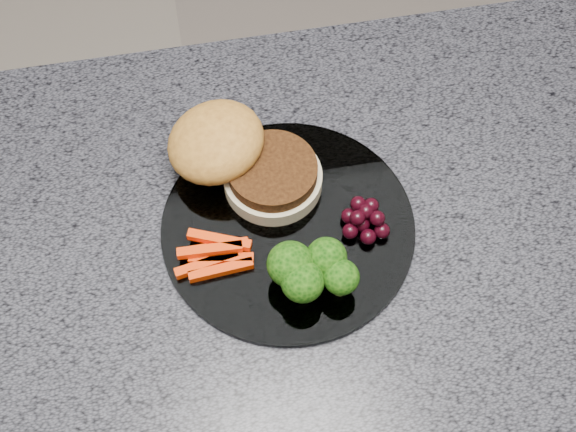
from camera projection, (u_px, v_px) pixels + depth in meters
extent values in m
cube|color=#57341E|center=(234.00, 409.00, 1.21)|extent=(1.20, 0.60, 0.86)
cube|color=#464750|center=(208.00, 281.00, 0.82)|extent=(1.20, 0.60, 0.04)
cylinder|color=white|center=(288.00, 227.00, 0.82)|extent=(0.26, 0.26, 0.01)
cylinder|color=beige|center=(273.00, 179.00, 0.83)|extent=(0.13, 0.13, 0.02)
cylinder|color=#49260E|center=(273.00, 171.00, 0.82)|extent=(0.12, 0.12, 0.02)
ellipsoid|color=#C68831|center=(216.00, 146.00, 0.83)|extent=(0.13, 0.13, 0.06)
cube|color=#FB3904|center=(216.00, 248.00, 0.80)|extent=(0.06, 0.01, 0.01)
cube|color=#FB3904|center=(221.00, 259.00, 0.79)|extent=(0.07, 0.02, 0.01)
cube|color=#FB3904|center=(207.00, 264.00, 0.79)|extent=(0.07, 0.02, 0.01)
cube|color=#FB3904|center=(219.00, 240.00, 0.79)|extent=(0.06, 0.03, 0.01)
cube|color=#FB3904|center=(210.00, 250.00, 0.79)|extent=(0.06, 0.01, 0.01)
cube|color=#FB3904|center=(221.00, 270.00, 0.79)|extent=(0.07, 0.01, 0.01)
cylinder|color=olive|center=(291.00, 275.00, 0.78)|extent=(0.02, 0.02, 0.02)
ellipsoid|color=black|center=(291.00, 264.00, 0.76)|extent=(0.05, 0.05, 0.04)
cylinder|color=olive|center=(326.00, 267.00, 0.78)|extent=(0.01, 0.01, 0.02)
ellipsoid|color=black|center=(326.00, 257.00, 0.76)|extent=(0.04, 0.04, 0.04)
cylinder|color=olive|center=(302.00, 292.00, 0.77)|extent=(0.01, 0.01, 0.02)
ellipsoid|color=black|center=(303.00, 281.00, 0.75)|extent=(0.04, 0.04, 0.04)
cylinder|color=olive|center=(340.00, 286.00, 0.77)|extent=(0.01, 0.01, 0.02)
ellipsoid|color=black|center=(341.00, 277.00, 0.76)|extent=(0.04, 0.04, 0.03)
sphere|color=black|center=(362.00, 224.00, 0.81)|extent=(0.02, 0.02, 0.02)
sphere|color=black|center=(376.00, 218.00, 0.81)|extent=(0.02, 0.02, 0.02)
sphere|color=black|center=(365.00, 208.00, 0.82)|extent=(0.02, 0.02, 0.02)
sphere|color=black|center=(349.00, 216.00, 0.81)|extent=(0.02, 0.02, 0.02)
sphere|color=black|center=(350.00, 231.00, 0.81)|extent=(0.02, 0.02, 0.02)
sphere|color=black|center=(368.00, 237.00, 0.80)|extent=(0.02, 0.02, 0.02)
sphere|color=black|center=(382.00, 231.00, 0.81)|extent=(0.02, 0.02, 0.02)
sphere|color=black|center=(366.00, 211.00, 0.80)|extent=(0.02, 0.02, 0.02)
sphere|color=black|center=(358.00, 218.00, 0.80)|extent=(0.02, 0.02, 0.02)
sphere|color=black|center=(377.00, 218.00, 0.80)|extent=(0.02, 0.02, 0.02)
sphere|color=black|center=(358.00, 203.00, 0.81)|extent=(0.02, 0.02, 0.02)
sphere|color=black|center=(371.00, 205.00, 0.81)|extent=(0.02, 0.02, 0.02)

